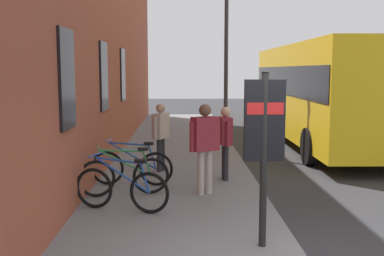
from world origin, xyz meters
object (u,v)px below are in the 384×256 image
pedestrian_by_facade (161,130)px  pedestrian_crossing_street (225,136)px  bicycle_end_of_row (125,176)px  city_bus (320,89)px  transit_info_sign (264,132)px  pedestrian_near_bus (205,140)px  street_lamp (226,39)px  bicycle_under_window (132,167)px  bicycle_far_end (122,189)px

pedestrian_by_facade → pedestrian_crossing_street: (-0.94, -1.47, -0.00)m
bicycle_end_of_row → city_bus: bearing=-40.4°
transit_info_sign → pedestrian_crossing_street: bearing=2.3°
transit_info_sign → pedestrian_near_bus: bearing=13.7°
pedestrian_by_facade → street_lamp: size_ratio=0.28×
city_bus → pedestrian_by_facade: 6.94m
city_bus → pedestrian_crossing_street: 6.68m
bicycle_under_window → transit_info_sign: (-3.47, -2.17, 1.21)m
pedestrian_near_bus → street_lamp: bearing=-9.5°
transit_info_sign → street_lamp: 8.28m
bicycle_far_end → transit_info_sign: size_ratio=0.71×
transit_info_sign → pedestrian_near_bus: (2.73, 0.67, -0.52)m
transit_info_sign → pedestrian_near_bus: transit_info_sign is taller
city_bus → street_lamp: street_lamp is taller
bicycle_under_window → pedestrian_near_bus: bearing=-116.4°
pedestrian_by_facade → pedestrian_crossing_street: pedestrian_by_facade is taller
bicycle_under_window → street_lamp: 5.99m
bicycle_far_end → bicycle_end_of_row: same height
transit_info_sign → city_bus: bearing=-20.5°
bicycle_far_end → bicycle_under_window: size_ratio=0.96×
city_bus → pedestrian_near_bus: (-6.71, 4.20, -0.72)m
street_lamp → pedestrian_near_bus: bearing=170.5°
bicycle_end_of_row → bicycle_under_window: size_ratio=0.99×
bicycle_far_end → street_lamp: street_lamp is taller
bicycle_under_window → pedestrian_by_facade: bearing=-21.4°
bicycle_far_end → bicycle_under_window: bearing=0.5°
pedestrian_by_facade → transit_info_sign: bearing=-161.5°
pedestrian_crossing_street → street_lamp: 4.80m
bicycle_end_of_row → pedestrian_by_facade: pedestrian_by_facade is taller
transit_info_sign → street_lamp: size_ratio=0.42×
transit_info_sign → pedestrian_crossing_street: (3.93, 0.16, -0.61)m
bicycle_end_of_row → street_lamp: street_lamp is taller
bicycle_far_end → pedestrian_crossing_street: size_ratio=1.04×
bicycle_far_end → transit_info_sign: bearing=-127.7°
pedestrian_by_facade → city_bus: bearing=-48.4°
bicycle_end_of_row → pedestrian_by_facade: (2.20, -0.60, 0.60)m
bicycle_under_window → pedestrian_crossing_street: (0.46, -2.01, 0.60)m
bicycle_far_end → pedestrian_crossing_street: 3.08m
pedestrian_by_facade → bicycle_far_end: bearing=170.6°
bicycle_under_window → bicycle_end_of_row: bearing=175.9°
city_bus → pedestrian_by_facade: (-4.57, 5.16, -0.81)m
bicycle_end_of_row → bicycle_under_window: bearing=-4.1°
pedestrian_crossing_street → city_bus: bearing=-33.8°
pedestrian_by_facade → pedestrian_crossing_street: bearing=-122.5°
street_lamp → pedestrian_by_facade: bearing=150.1°
transit_info_sign → pedestrian_near_bus: 2.85m
bicycle_under_window → bicycle_far_end: bearing=-179.5°
city_bus → pedestrian_near_bus: city_bus is taller
city_bus → pedestrian_crossing_street: size_ratio=6.47×
bicycle_end_of_row → pedestrian_crossing_street: pedestrian_crossing_street is taller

